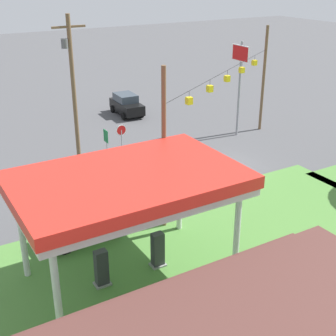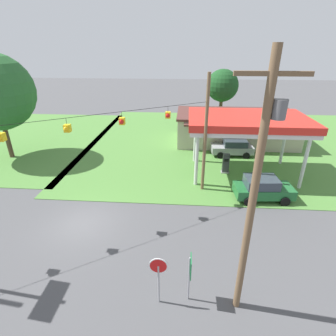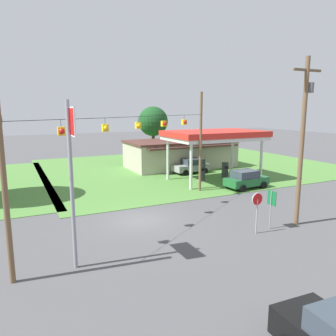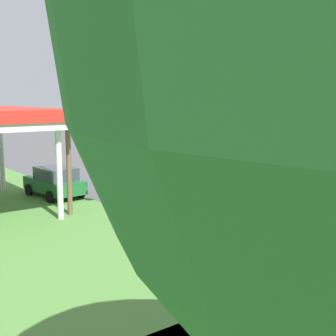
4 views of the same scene
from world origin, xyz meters
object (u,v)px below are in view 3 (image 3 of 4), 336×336
at_px(fuel_pump_far, 225,171).
at_px(car_at_pumps_rear, 192,166).
at_px(car_at_pumps_front, 246,179).
at_px(gas_station_store, 181,154).
at_px(stop_sign_overhead, 71,152).
at_px(stop_sign_roadside, 257,204).
at_px(fuel_pump_near, 202,173).
at_px(utility_pole_main, 303,134).
at_px(gas_station_canopy, 215,136).
at_px(route_sign, 271,202).
at_px(tree_behind_station, 153,122).

distance_m(fuel_pump_far, car_at_pumps_rear, 4.52).
relative_size(car_at_pumps_front, car_at_pumps_rear, 1.01).
distance_m(fuel_pump_far, car_at_pumps_front, 4.29).
bearing_deg(gas_station_store, car_at_pumps_front, -89.83).
distance_m(fuel_pump_far, stop_sign_overhead, 22.39).
distance_m(fuel_pump_far, stop_sign_roadside, 15.23).
height_order(fuel_pump_near, stop_sign_roadside, stop_sign_roadside).
relative_size(fuel_pump_far, car_at_pumps_rear, 0.42).
bearing_deg(utility_pole_main, stop_sign_roadside, -178.49).
distance_m(gas_station_canopy, stop_sign_roadside, 14.83).
bearing_deg(car_at_pumps_rear, fuel_pump_far, 108.05).
relative_size(stop_sign_roadside, stop_sign_overhead, 0.33).
relative_size(car_at_pumps_rear, stop_sign_roadside, 1.69).
bearing_deg(gas_station_store, route_sign, -103.72).
relative_size(gas_station_store, route_sign, 5.57).
bearing_deg(fuel_pump_near, gas_station_store, 76.23).
relative_size(fuel_pump_near, car_at_pumps_rear, 0.42).
bearing_deg(utility_pole_main, gas_station_canopy, 79.27).
height_order(stop_sign_overhead, route_sign, stop_sign_overhead).
distance_m(car_at_pumps_rear, tree_behind_station, 11.28).
bearing_deg(stop_sign_overhead, car_at_pumps_rear, 46.85).
bearing_deg(stop_sign_overhead, stop_sign_roadside, -2.06).
xyz_separation_m(gas_station_store, route_sign, (-5.26, -21.54, -0.00)).
bearing_deg(stop_sign_roadside, gas_station_canopy, -113.94).
xyz_separation_m(fuel_pump_far, utility_pole_main, (-3.92, -13.22, 4.92)).
bearing_deg(tree_behind_station, stop_sign_roadside, -101.10).
height_order(gas_station_canopy, route_sign, gas_station_canopy).
xyz_separation_m(car_at_pumps_front, stop_sign_roadside, (-6.61, -9.09, 0.92)).
distance_m(route_sign, utility_pole_main, 4.57).
xyz_separation_m(gas_station_canopy, gas_station_store, (0.66, 8.46, -2.88)).
distance_m(gas_station_canopy, fuel_pump_far, 4.00).
bearing_deg(gas_station_canopy, utility_pole_main, -100.73).
xyz_separation_m(gas_station_canopy, utility_pole_main, (-2.51, -13.22, 1.17)).
height_order(fuel_pump_near, stop_sign_overhead, stop_sign_overhead).
xyz_separation_m(gas_station_store, fuel_pump_near, (-2.07, -8.46, -0.87)).
bearing_deg(car_at_pumps_front, stop_sign_overhead, -157.13).
height_order(gas_station_store, utility_pole_main, utility_pole_main).
relative_size(fuel_pump_near, car_at_pumps_front, 0.42).
relative_size(gas_station_store, utility_pole_main, 1.29).
relative_size(gas_station_store, tree_behind_station, 1.76).
xyz_separation_m(route_sign, tree_behind_station, (4.14, 27.58, 3.81)).
relative_size(fuel_pump_near, utility_pole_main, 0.17).
xyz_separation_m(utility_pole_main, tree_behind_station, (2.05, 27.72, -0.25)).
relative_size(fuel_pump_far, utility_pole_main, 0.17).
bearing_deg(tree_behind_station, gas_station_store, -79.52).
bearing_deg(fuel_pump_near, gas_station_canopy, 0.06).
xyz_separation_m(stop_sign_roadside, utility_pole_main, (3.41, 0.09, 3.95)).
bearing_deg(stop_sign_overhead, tree_behind_station, 60.04).
bearing_deg(car_at_pumps_front, fuel_pump_near, 112.24).
bearing_deg(gas_station_store, car_at_pumps_rear, -101.28).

